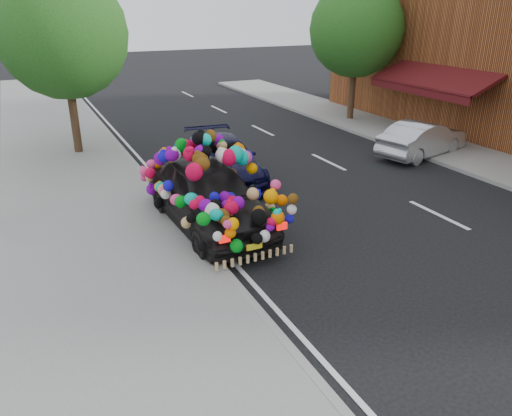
% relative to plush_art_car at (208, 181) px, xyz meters
% --- Properties ---
extents(ground, '(100.00, 100.00, 0.00)m').
position_rel_plush_art_car_xyz_m(ground, '(1.80, -1.84, -1.14)').
color(ground, black).
rests_on(ground, ground).
extents(sidewalk, '(4.00, 60.00, 0.12)m').
position_rel_plush_art_car_xyz_m(sidewalk, '(-2.50, -1.84, -1.08)').
color(sidewalk, gray).
rests_on(sidewalk, ground).
extents(kerb, '(0.15, 60.00, 0.13)m').
position_rel_plush_art_car_xyz_m(kerb, '(-0.55, -1.84, -1.07)').
color(kerb, gray).
rests_on(kerb, ground).
extents(footpath_far, '(3.00, 40.00, 0.12)m').
position_rel_plush_art_car_xyz_m(footpath_far, '(10.00, 1.16, -1.08)').
color(footpath_far, gray).
rests_on(footpath_far, ground).
extents(lane_markings, '(6.00, 50.00, 0.01)m').
position_rel_plush_art_car_xyz_m(lane_markings, '(5.40, -1.84, -1.13)').
color(lane_markings, silver).
rests_on(lane_markings, ground).
extents(tree_near_sidewalk, '(4.20, 4.20, 6.13)m').
position_rel_plush_art_car_xyz_m(tree_near_sidewalk, '(-2.00, 7.66, 2.89)').
color(tree_near_sidewalk, '#332114').
rests_on(tree_near_sidewalk, ground).
extents(tree_far_b, '(4.00, 4.00, 5.90)m').
position_rel_plush_art_car_xyz_m(tree_far_b, '(9.80, 8.16, 2.76)').
color(tree_far_b, '#332114').
rests_on(tree_far_b, ground).
extents(plush_art_car, '(2.38, 4.86, 2.21)m').
position_rel_plush_art_car_xyz_m(plush_art_car, '(0.00, 0.00, 0.00)').
color(plush_art_car, black).
rests_on(plush_art_car, ground).
extents(navy_sedan, '(2.19, 4.42, 1.24)m').
position_rel_plush_art_car_xyz_m(navy_sedan, '(1.59, 3.01, -0.52)').
color(navy_sedan, black).
rests_on(navy_sedan, ground).
extents(silver_hatchback, '(3.87, 2.15, 1.21)m').
position_rel_plush_art_car_xyz_m(silver_hatchback, '(8.69, 2.41, -0.53)').
color(silver_hatchback, '#A8AAAE').
rests_on(silver_hatchback, ground).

